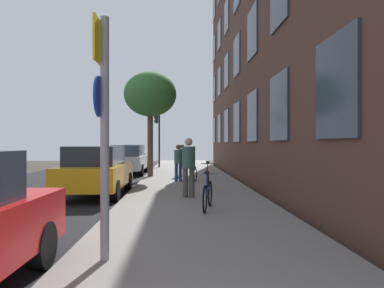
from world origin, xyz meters
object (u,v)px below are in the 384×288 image
Objects in this scene: pedestrian_1 at (178,160)px; pedestrian_2 at (182,158)px; sign_post at (103,117)px; car_1 at (97,170)px; bicycle_0 at (208,194)px; bicycle_2 at (193,172)px; traffic_light at (158,129)px; tree_near at (150,95)px; bicycle_1 at (208,179)px; pedestrian_0 at (189,163)px; car_2 at (129,159)px; car_3 at (135,155)px.

pedestrian_2 reaches higher than pedestrian_1.
pedestrian_2 is (1.24, 13.05, -1.06)m from sign_post.
bicycle_0 is at bearing -44.13° from car_1.
sign_post reaches higher than pedestrian_1.
pedestrian_2 reaches higher than bicycle_2.
pedestrian_2 is at bearing 100.99° from bicycle_2.
pedestrian_2 is at bearing -76.42° from traffic_light.
tree_near is at bearing 118.33° from pedestrian_1.
bicycle_0 is 4.73m from car_1.
car_1 is (-3.70, -0.47, 0.34)m from bicycle_1.
sign_post is at bearing -88.53° from tree_near.
tree_near is at bearing 102.88° from bicycle_0.
pedestrian_0 is (-0.71, -1.70, 0.62)m from bicycle_1.
bicycle_1 is at bearing -81.72° from pedestrian_2.
sign_post is 7.92m from bicycle_1.
pedestrian_1 reaches higher than bicycle_0.
traffic_light is 6.95m from tree_near.
sign_post is at bearing -115.11° from bicycle_0.
traffic_light is 2.32× the size of bicycle_2.
car_2 is at bearing 96.39° from sign_post.
tree_near is 7.79m from pedestrian_0.
car_3 is at bearing 100.50° from tree_near.
pedestrian_0 is at bearing -72.21° from car_2.
car_1 is (-2.69, -3.23, -0.17)m from pedestrian_1.
bicycle_2 is 0.38× the size of car_2.
car_1 is (-1.30, -12.59, -1.90)m from traffic_light.
sign_post is 15.49m from car_2.
traffic_light reaches higher than car_3.
sign_post is at bearing -98.90° from bicycle_2.
pedestrian_1 is at bearing 84.17° from sign_post.
pedestrian_0 is at bearing -112.60° from bicycle_1.
tree_near is 6.76m from car_1.
car_3 is (-2.01, 4.08, -1.90)m from traffic_light.
pedestrian_2 is (-0.10, 7.27, -0.12)m from pedestrian_0.
pedestrian_2 is (1.57, 0.27, -3.09)m from tree_near.
bicycle_2 is at bearing -77.09° from traffic_light.
pedestrian_1 is 2.82m from pedestrian_2.
car_2 reaches higher than bicycle_1.
pedestrian_1 is (1.37, -2.55, -3.09)m from tree_near.
pedestrian_0 is 0.42× the size of car_3.
pedestrian_0 is (1.35, 5.78, -0.95)m from sign_post.
car_3 is (-2.35, 23.68, -1.23)m from sign_post.
pedestrian_1 is 0.37× the size of car_3.
bicycle_0 is 3.77m from bicycle_1.
bicycle_1 is at bearing -64.36° from car_2.
pedestrian_0 is 3.24m from car_1.
bicycle_2 is (-0.37, 3.29, -0.03)m from bicycle_1.
sign_post is at bearing -103.11° from pedestrian_0.
tree_near is 11.55m from car_3.
traffic_light reaches higher than car_1.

